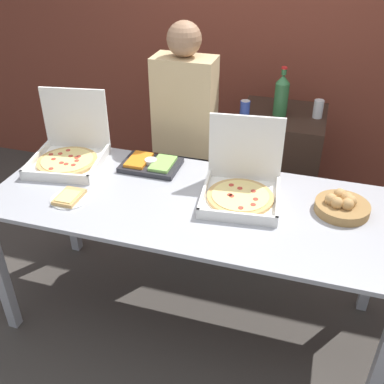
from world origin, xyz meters
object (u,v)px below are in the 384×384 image
Objects in this scene: pizza_box_far_right at (242,185)px; soda_bottle at (281,95)px; veggie_tray at (151,164)px; soda_can_silver at (318,109)px; soda_can_colored at (245,110)px; pizza_box_near_right at (69,151)px; bread_basket at (342,205)px; person_guest_cap at (185,140)px; paper_plate_front_right at (69,198)px.

soda_bottle reaches higher than pizza_box_far_right.
soda_bottle is at bearing 49.10° from veggie_tray.
soda_can_silver is 0.50m from soda_can_colored.
pizza_box_near_right reaches higher than bread_basket.
soda_can_colored is at bearing 27.95° from pizza_box_near_right.
veggie_tray is at bearing 158.23° from pizza_box_far_right.
soda_can_colored is (0.44, 0.63, 0.15)m from veggie_tray.
pizza_box_near_right is 1.46× the size of soda_bottle.
soda_can_silver and soda_can_colored have the same top height.
soda_bottle reaches higher than soda_can_silver.
soda_can_colored reaches higher than bread_basket.
soda_can_silver is 1.00× the size of soda_can_colored.
veggie_tray is at bearing -124.47° from soda_can_colored.
pizza_box_near_right is 1.17m from soda_can_colored.
soda_can_silver is at bearing 22.36° from pizza_box_near_right.
soda_bottle is 0.71m from person_guest_cap.
soda_bottle is at bearing -154.34° from person_guest_cap.
bread_basket is 0.83× the size of soda_bottle.
soda_bottle is 2.68× the size of soda_can_colored.
soda_can_silver is at bearing 18.33° from soda_can_colored.
veggie_tray is at bearing -0.82° from pizza_box_near_right.
pizza_box_near_right is 2.38× the size of paper_plate_front_right.
person_guest_cap is (0.06, 0.47, -0.05)m from veggie_tray.
person_guest_cap reaches higher than soda_bottle.
soda_bottle is (-0.45, 0.91, 0.22)m from bread_basket.
person_guest_cap reaches higher than soda_can_silver.
pizza_box_far_right is 1.35× the size of veggie_tray.
pizza_box_far_right is at bearing -108.90° from soda_can_silver.
veggie_tray is at bearing 57.63° from paper_plate_front_right.
pizza_box_far_right is 1.08m from pizza_box_near_right.
pizza_box_near_right is 0.51m from veggie_tray.
pizza_box_far_right is at bearing 129.34° from person_guest_cap.
pizza_box_near_right is 3.92× the size of soda_can_silver.
pizza_box_near_right is 1.43× the size of veggie_tray.
soda_can_colored is at bearing 130.35° from bread_basket.
soda_can_colored is 0.08× the size of person_guest_cap.
pizza_box_far_right reaches higher than soda_can_colored.
person_guest_cap is at bearing -159.33° from soda_can_silver.
pizza_box_far_right is at bearing 18.84° from paper_plate_front_right.
paper_plate_front_right is 1.65× the size of soda_can_colored.
soda_can_silver is (1.19, 1.24, 0.16)m from paper_plate_front_right.
pizza_box_near_right is at bearing -171.58° from veggie_tray.
soda_bottle reaches higher than soda_can_colored.
paper_plate_front_right is 1.42m from bread_basket.
bread_basket is at bearing 12.37° from paper_plate_front_right.
pizza_box_far_right is 1.67× the size of bread_basket.
soda_can_colored is at bearing 56.39° from paper_plate_front_right.
bread_basket reaches higher than veggie_tray.
bread_basket is 1.04m from soda_can_colored.
soda_bottle reaches higher than pizza_box_near_right.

